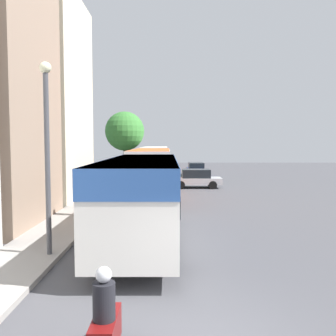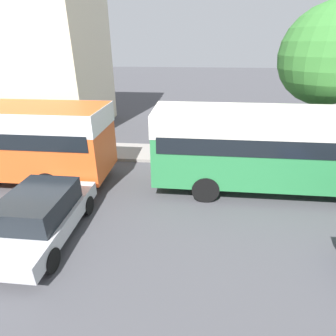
{
  "view_description": "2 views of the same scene",
  "coord_description": "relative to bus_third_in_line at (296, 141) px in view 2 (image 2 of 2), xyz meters",
  "views": [
    {
      "loc": [
        -0.6,
        -6.46,
        3.69
      ],
      "look_at": [
        -0.75,
        25.22,
        1.47
      ],
      "focal_mm": 40.0,
      "sensor_mm": 36.0,
      "label": 1
    },
    {
      "loc": [
        7.58,
        27.78,
        5.31
      ],
      "look_at": [
        -0.23,
        27.01,
        1.56
      ],
      "focal_mm": 28.0,
      "sensor_mm": 36.0,
      "label": 2
    }
  ],
  "objects": [
    {
      "name": "bus_third_in_line",
      "position": [
        0.0,
        0.0,
        0.0
      ],
      "size": [
        2.56,
        10.49,
        3.17
      ],
      "color": "#2D8447",
      "rests_on": "ground_plane"
    },
    {
      "name": "car_crossing",
      "position": [
        3.59,
        -8.1,
        -1.27
      ],
      "size": [
        4.03,
        1.93,
        1.49
      ],
      "rotation": [
        0.0,
        0.0,
        -1.57
      ],
      "color": "#B7B7BC",
      "rests_on": "ground_plane"
    },
    {
      "name": "building_far_terrace",
      "position": [
        -7.6,
        -13.78,
        4.37
      ],
      "size": [
        6.68,
        7.64,
        12.85
      ],
      "color": "beige",
      "rests_on": "ground_plane"
    },
    {
      "name": "street_tree",
      "position": [
        -3.28,
        1.9,
        2.76
      ],
      "size": [
        4.16,
        4.16,
        6.76
      ],
      "color": "brown",
      "rests_on": "sidewalk"
    }
  ]
}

